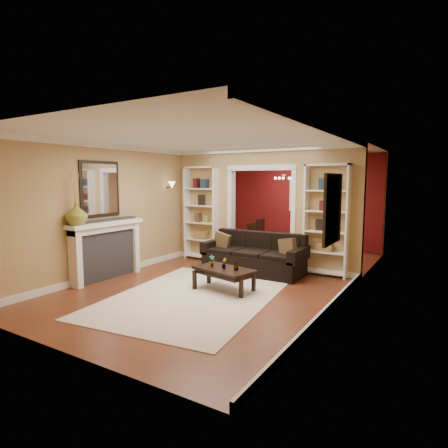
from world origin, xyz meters
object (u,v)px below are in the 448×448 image
Objects in this scene: sofa at (254,253)px; bookshelf_right at (326,221)px; fireplace at (107,250)px; dining_table at (283,245)px; bookshelf_left at (202,213)px; coffee_table at (224,279)px.

bookshelf_right is at bearing 23.06° from sofa.
fireplace is 1.16× the size of dining_table.
sofa is 0.95× the size of bookshelf_left.
coffee_table is at bearing -121.79° from bookshelf_right.
fireplace is (-3.64, -2.53, -0.57)m from bookshelf_right.
dining_table is (2.06, 4.09, -0.32)m from fireplace.
bookshelf_left is 3.10m from bookshelf_right.
bookshelf_left is at bearing 180.00° from bookshelf_right.
fireplace is (-2.28, -1.95, 0.15)m from sofa.
sofa is 3.00m from fireplace.
bookshelf_right is 2.40m from dining_table.
dining_table is at bearing 63.31° from fireplace.
bookshelf_left and bookshelf_right have the same top height.
bookshelf_left is 1.00× the size of bookshelf_right.
bookshelf_right is at bearing -134.53° from dining_table.
dining_table is (-1.58, 1.56, -0.89)m from bookshelf_right.
dining_table is (-0.35, 3.56, 0.05)m from coffee_table.
dining_table is at bearing 45.80° from bookshelf_left.
fireplace is at bearing -102.05° from bookshelf_left.
coffee_table is 0.47× the size of bookshelf_right.
bookshelf_right is 1.58× the size of dining_table.
bookshelf_left is 1.35× the size of fireplace.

